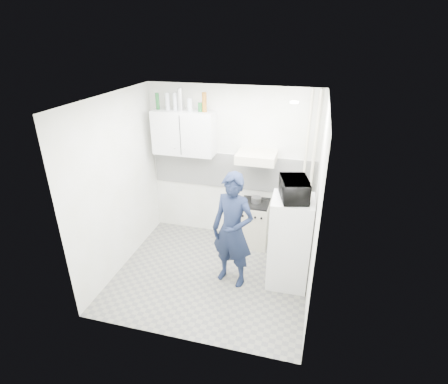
# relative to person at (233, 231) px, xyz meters

# --- Properties ---
(floor) EXTENTS (2.80, 2.80, 0.00)m
(floor) POSITION_rel_person_xyz_m (-0.33, 0.04, -0.84)
(floor) COLOR #545453
(floor) RESTS_ON ground
(ceiling) EXTENTS (2.80, 2.80, 0.00)m
(ceiling) POSITION_rel_person_xyz_m (-0.33, 0.04, 1.76)
(ceiling) COLOR white
(ceiling) RESTS_ON wall_back
(wall_back) EXTENTS (2.80, 0.00, 2.80)m
(wall_back) POSITION_rel_person_xyz_m (-0.33, 1.29, 0.46)
(wall_back) COLOR white
(wall_back) RESTS_ON floor
(wall_left) EXTENTS (0.00, 2.60, 2.60)m
(wall_left) POSITION_rel_person_xyz_m (-1.73, 0.04, 0.46)
(wall_left) COLOR white
(wall_left) RESTS_ON floor
(wall_right) EXTENTS (0.00, 2.60, 2.60)m
(wall_right) POSITION_rel_person_xyz_m (1.07, 0.04, 0.46)
(wall_right) COLOR white
(wall_right) RESTS_ON floor
(person) EXTENTS (0.70, 0.54, 1.68)m
(person) POSITION_rel_person_xyz_m (0.00, 0.00, 0.00)
(person) COLOR #131B34
(person) RESTS_ON floor
(stove) EXTENTS (0.48, 0.48, 0.76)m
(stove) POSITION_rel_person_xyz_m (0.13, 1.04, -0.46)
(stove) COLOR beige
(stove) RESTS_ON floor
(fridge) EXTENTS (0.57, 0.57, 1.34)m
(fridge) POSITION_rel_person_xyz_m (0.77, 0.18, -0.17)
(fridge) COLOR silver
(fridge) RESTS_ON floor
(stove_top) EXTENTS (0.46, 0.46, 0.03)m
(stove_top) POSITION_rel_person_xyz_m (0.13, 1.04, -0.07)
(stove_top) COLOR black
(stove_top) RESTS_ON stove
(saucepan) EXTENTS (0.16, 0.16, 0.09)m
(saucepan) POSITION_rel_person_xyz_m (0.14, 1.05, -0.01)
(saucepan) COLOR silver
(saucepan) RESTS_ON stove_top
(microwave) EXTENTS (0.57, 0.45, 0.28)m
(microwave) POSITION_rel_person_xyz_m (0.77, 0.18, 0.64)
(microwave) COLOR black
(microwave) RESTS_ON fridge
(bottle_a) EXTENTS (0.06, 0.06, 0.26)m
(bottle_a) POSITION_rel_person_xyz_m (-1.50, 1.11, 1.49)
(bottle_a) COLOR #144C1E
(bottle_a) RESTS_ON upper_cabinet
(bottle_b) EXTENTS (0.07, 0.07, 0.27)m
(bottle_b) POSITION_rel_person_xyz_m (-1.33, 1.11, 1.49)
(bottle_b) COLOR #B2B7BC
(bottle_b) RESTS_ON upper_cabinet
(bottle_c) EXTENTS (0.07, 0.07, 0.27)m
(bottle_c) POSITION_rel_person_xyz_m (-1.20, 1.11, 1.49)
(bottle_c) COLOR #B2B7BC
(bottle_c) RESTS_ON upper_cabinet
(bottle_d) EXTENTS (0.08, 0.08, 0.34)m
(bottle_d) POSITION_rel_person_xyz_m (-1.12, 1.11, 1.53)
(bottle_d) COLOR silver
(bottle_d) RESTS_ON upper_cabinet
(canister_a) EXTENTS (0.08, 0.08, 0.20)m
(canister_a) POSITION_rel_person_xyz_m (-0.96, 1.11, 1.46)
(canister_a) COLOR #B2B7BC
(canister_a) RESTS_ON upper_cabinet
(canister_b) EXTENTS (0.07, 0.07, 0.14)m
(canister_b) POSITION_rel_person_xyz_m (-0.79, 1.11, 1.43)
(canister_b) COLOR #144C1E
(canister_b) RESTS_ON upper_cabinet
(bottle_e) EXTENTS (0.07, 0.07, 0.30)m
(bottle_e) POSITION_rel_person_xyz_m (-0.73, 1.11, 1.51)
(bottle_e) COLOR brown
(bottle_e) RESTS_ON upper_cabinet
(upper_cabinet) EXTENTS (1.00, 0.35, 0.70)m
(upper_cabinet) POSITION_rel_person_xyz_m (-1.08, 1.11, 1.01)
(upper_cabinet) COLOR silver
(upper_cabinet) RESTS_ON wall_back
(range_hood) EXTENTS (0.60, 0.50, 0.14)m
(range_hood) POSITION_rel_person_xyz_m (0.12, 1.04, 0.73)
(range_hood) COLOR beige
(range_hood) RESTS_ON wall_back
(backsplash) EXTENTS (2.74, 0.03, 0.60)m
(backsplash) POSITION_rel_person_xyz_m (-0.33, 1.27, 0.36)
(backsplash) COLOR white
(backsplash) RESTS_ON wall_back
(pipe_a) EXTENTS (0.05, 0.05, 2.60)m
(pipe_a) POSITION_rel_person_xyz_m (0.97, 1.21, 0.46)
(pipe_a) COLOR beige
(pipe_a) RESTS_ON floor
(pipe_b) EXTENTS (0.04, 0.04, 2.60)m
(pipe_b) POSITION_rel_person_xyz_m (0.85, 1.21, 0.46)
(pipe_b) COLOR beige
(pipe_b) RESTS_ON floor
(ceiling_spot_fixture) EXTENTS (0.10, 0.10, 0.02)m
(ceiling_spot_fixture) POSITION_rel_person_xyz_m (0.67, 0.24, 1.73)
(ceiling_spot_fixture) COLOR white
(ceiling_spot_fixture) RESTS_ON ceiling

